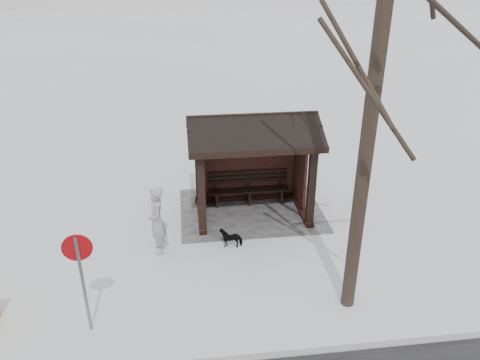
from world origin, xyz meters
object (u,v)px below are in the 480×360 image
at_px(bus_shelter, 252,144).
at_px(tree_near, 384,8).
at_px(pedestrian, 157,221).
at_px(road_sign, 80,263).
at_px(dog, 231,237).

relative_size(bus_shelter, tree_near, 0.40).
height_order(bus_shelter, pedestrian, bus_shelter).
distance_m(bus_shelter, road_sign, 5.99).
bearing_deg(road_sign, dog, -143.95).
relative_size(pedestrian, dog, 3.06).
distance_m(bus_shelter, dog, 2.73).
distance_m(dog, road_sign, 4.38).
bearing_deg(bus_shelter, road_sign, 48.07).
distance_m(tree_near, road_sign, 7.11).
relative_size(pedestrian, road_sign, 0.81).
relative_size(tree_near, road_sign, 4.00).
distance_m(tree_near, dog, 6.84).
height_order(bus_shelter, road_sign, bus_shelter).
relative_size(bus_shelter, dog, 6.04).
bearing_deg(tree_near, dog, -48.32).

